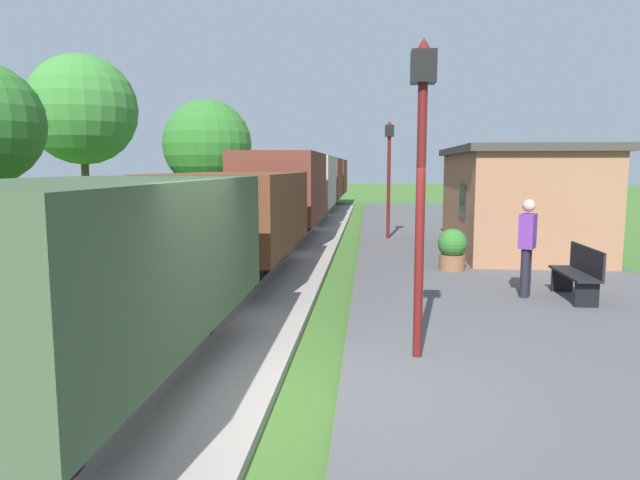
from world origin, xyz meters
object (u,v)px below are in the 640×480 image
object	(u,v)px
lamp_post_far	(389,158)
potted_planter	(452,249)
freight_train	(298,190)
person_waiting	(527,244)
bench_near_hut	(579,272)
lamp_post_near	(422,141)
station_hut	(517,200)
tree_field_left	(82,110)
tree_field_distant	(207,144)

from	to	relation	value
lamp_post_far	potted_planter	bearing A→B (deg)	-77.66
freight_train	person_waiting	distance (m)	14.17
person_waiting	lamp_post_far	distance (m)	8.59
bench_near_hut	person_waiting	size ratio (longest dim) A/B	0.88
freight_train	lamp_post_far	bearing A→B (deg)	-54.25
bench_near_hut	potted_planter	size ratio (longest dim) A/B	1.64
bench_near_hut	lamp_post_far	size ratio (longest dim) A/B	0.41
freight_train	lamp_post_near	xyz separation A→B (m)	(3.49, -16.39, 1.20)
station_hut	bench_near_hut	bearing A→B (deg)	-93.23
tree_field_left	tree_field_distant	bearing A→B (deg)	62.49
person_waiting	lamp_post_near	xyz separation A→B (m)	(-2.14, -3.39, 1.62)
station_hut	lamp_post_far	world-z (taller)	lamp_post_far
tree_field_left	lamp_post_near	bearing A→B (deg)	-51.21
lamp_post_near	tree_field_left	distance (m)	17.98
lamp_post_near	potted_planter	bearing A→B (deg)	78.27
station_hut	lamp_post_near	xyz separation A→B (m)	(-3.31, -8.84, 1.15)
person_waiting	tree_field_distant	bearing A→B (deg)	-32.06
freight_train	potted_planter	distance (m)	11.51
tree_field_distant	lamp_post_near	bearing A→B (deg)	-67.48
lamp_post_far	tree_field_distant	bearing A→B (deg)	134.97
bench_near_hut	tree_field_distant	world-z (taller)	tree_field_distant
lamp_post_far	tree_field_distant	world-z (taller)	tree_field_distant
freight_train	tree_field_distant	xyz separation A→B (m)	(-4.70, 3.35, 1.96)
person_waiting	potted_planter	bearing A→B (deg)	-44.52
station_hut	bench_near_hut	distance (m)	5.65
bench_near_hut	lamp_post_far	distance (m)	9.04
lamp_post_far	station_hut	bearing A→B (deg)	-39.25
station_hut	tree_field_distant	world-z (taller)	tree_field_distant
person_waiting	potted_planter	xyz separation A→B (m)	(-0.91, 2.54, -0.46)
station_hut	freight_train	bearing A→B (deg)	132.00
station_hut	lamp_post_far	bearing A→B (deg)	140.75
bench_near_hut	lamp_post_far	world-z (taller)	lamp_post_far
freight_train	tree_field_left	size ratio (longest dim) A/B	5.93
person_waiting	freight_train	bearing A→B (deg)	-40.93
potted_planter	lamp_post_near	world-z (taller)	lamp_post_near
lamp_post_far	bench_near_hut	bearing A→B (deg)	-70.06
lamp_post_far	tree_field_left	size ratio (longest dim) A/B	0.56
station_hut	person_waiting	bearing A→B (deg)	-102.11
lamp_post_far	tree_field_distant	distance (m)	11.60
bench_near_hut	tree_field_distant	distance (m)	20.10
person_waiting	lamp_post_near	distance (m)	4.33
lamp_post_far	tree_field_left	world-z (taller)	tree_field_left
person_waiting	tree_field_distant	world-z (taller)	tree_field_distant
lamp_post_near	freight_train	bearing A→B (deg)	102.00
bench_near_hut	potted_planter	bearing A→B (deg)	123.78
tree_field_left	bench_near_hut	bearing A→B (deg)	-36.89
freight_train	lamp_post_near	bearing A→B (deg)	-78.00
bench_near_hut	tree_field_distant	xyz separation A→B (m)	(-11.18, 16.46, 2.83)
freight_train	tree_field_left	bearing A→B (deg)	-162.40
person_waiting	tree_field_left	bearing A→B (deg)	-12.67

